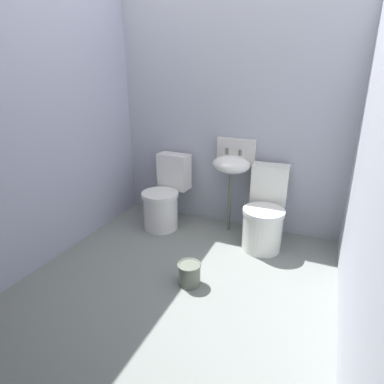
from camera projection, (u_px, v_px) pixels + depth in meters
ground_plane at (177, 287)px, 2.66m from camera, size 2.86×2.95×0.08m
wall_back at (230, 116)px, 3.35m from camera, size 2.86×0.10×2.41m
wall_left at (48, 125)px, 2.78m from camera, size 0.10×2.75×2.41m
wall_right at (381, 154)px, 1.82m from camera, size 0.10×2.75×2.41m
toilet_left at (165, 198)px, 3.55m from camera, size 0.43×0.62×0.78m
toilet_right at (265, 215)px, 3.13m from camera, size 0.42×0.61×0.78m
sink at (232, 163)px, 3.29m from camera, size 0.42×0.35×0.99m
bucket at (189, 273)px, 2.60m from camera, size 0.20×0.20×0.19m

